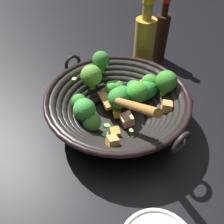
% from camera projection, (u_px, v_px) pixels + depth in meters
% --- Properties ---
extents(ground_plane, '(4.00, 4.00, 0.00)m').
position_uv_depth(ground_plane, '(117.00, 122.00, 0.64)').
color(ground_plane, black).
extents(wok, '(0.36, 0.39, 0.20)m').
position_uv_depth(wok, '(118.00, 103.00, 0.59)').
color(wok, black).
rests_on(wok, ground).
extents(soy_sauce_bottle, '(0.05, 0.05, 0.21)m').
position_uv_depth(soy_sauce_bottle, '(161.00, 37.00, 0.79)').
color(soy_sauce_bottle, black).
rests_on(soy_sauce_bottle, ground).
extents(cooking_oil_bottle, '(0.06, 0.06, 0.24)m').
position_uv_depth(cooking_oil_bottle, '(144.00, 46.00, 0.73)').
color(cooking_oil_bottle, gold).
rests_on(cooking_oil_bottle, ground).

